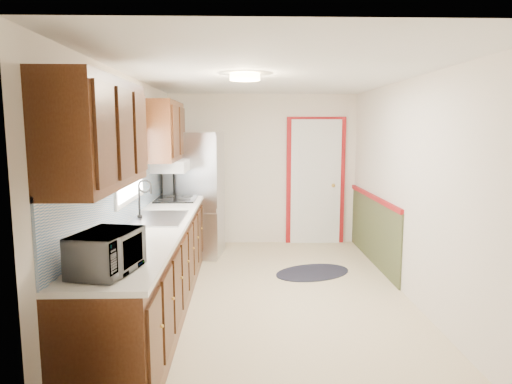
{
  "coord_description": "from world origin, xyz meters",
  "views": [
    {
      "loc": [
        -0.33,
        -4.81,
        1.86
      ],
      "look_at": [
        -0.18,
        0.26,
        1.15
      ],
      "focal_mm": 32.0,
      "sensor_mm": 36.0,
      "label": 1
    }
  ],
  "objects": [
    {
      "name": "room_shell",
      "position": [
        0.0,
        0.0,
        1.2
      ],
      "size": [
        3.2,
        5.2,
        2.52
      ],
      "color": "beige",
      "rests_on": "ground"
    },
    {
      "name": "kitchen_run",
      "position": [
        -1.24,
        -0.29,
        0.81
      ],
      "size": [
        0.63,
        4.0,
        2.2
      ],
      "color": "#381B0C",
      "rests_on": "ground"
    },
    {
      "name": "back_wall_trim",
      "position": [
        0.99,
        2.21,
        0.89
      ],
      "size": [
        1.12,
        2.3,
        2.08
      ],
      "color": "maroon",
      "rests_on": "ground"
    },
    {
      "name": "ceiling_fixture",
      "position": [
        -0.3,
        -0.2,
        2.36
      ],
      "size": [
        0.3,
        0.3,
        0.06
      ],
      "primitive_type": "cylinder",
      "color": "#FFD88C",
      "rests_on": "room_shell"
    },
    {
      "name": "microwave",
      "position": [
        -1.2,
        -1.95,
        1.1
      ],
      "size": [
        0.36,
        0.53,
        0.33
      ],
      "primitive_type": "imported",
      "rotation": [
        0.0,
        0.0,
        1.36
      ],
      "color": "white",
      "rests_on": "kitchen_run"
    },
    {
      "name": "refrigerator",
      "position": [
        -1.02,
        1.81,
        0.9
      ],
      "size": [
        0.84,
        0.8,
        1.8
      ],
      "rotation": [
        0.0,
        0.0,
        -0.13
      ],
      "color": "#B7B7BC",
      "rests_on": "ground"
    },
    {
      "name": "rug",
      "position": [
        0.58,
        0.88,
        0.01
      ],
      "size": [
        1.2,
        1.01,
        0.01
      ],
      "primitive_type": "ellipsoid",
      "rotation": [
        0.0,
        0.0,
        0.42
      ],
      "color": "black",
      "rests_on": "ground"
    },
    {
      "name": "cooktop",
      "position": [
        -1.19,
        1.07,
        0.95
      ],
      "size": [
        0.51,
        0.61,
        0.02
      ],
      "primitive_type": "cube",
      "color": "black",
      "rests_on": "kitchen_run"
    }
  ]
}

